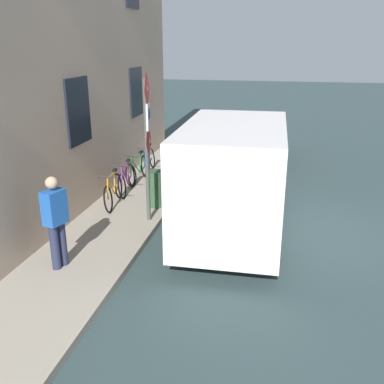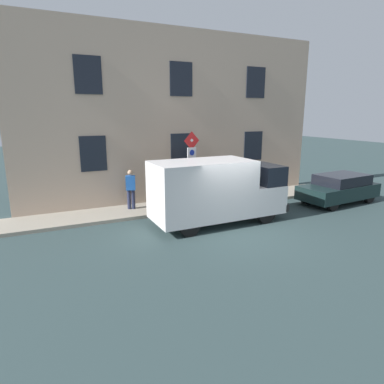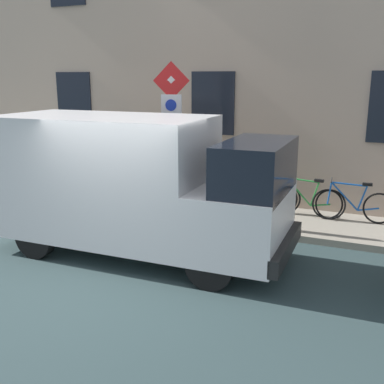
{
  "view_description": "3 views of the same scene",
  "coord_description": "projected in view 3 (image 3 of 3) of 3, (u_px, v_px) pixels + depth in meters",
  "views": [
    {
      "loc": [
        0.14,
        9.16,
        4.04
      ],
      "look_at": [
        1.97,
        0.35,
        0.91
      ],
      "focal_mm": 40.49,
      "sensor_mm": 36.0,
      "label": 1
    },
    {
      "loc": [
        -9.91,
        6.25,
        4.22
      ],
      "look_at": [
        1.85,
        0.78,
        1.15
      ],
      "focal_mm": 31.14,
      "sensor_mm": 36.0,
      "label": 2
    },
    {
      "loc": [
        -5.82,
        -3.9,
        3.17
      ],
      "look_at": [
        2.29,
        -0.47,
        0.93
      ],
      "focal_mm": 42.45,
      "sensor_mm": 36.0,
      "label": 3
    }
  ],
  "objects": [
    {
      "name": "bicycle_orange",
      "position": [
        222.0,
        191.0,
        10.85
      ],
      "size": [
        0.48,
        1.71,
        0.89
      ],
      "rotation": [
        0.0,
        0.0,
        1.71
      ],
      "color": "black",
      "rests_on": "sidewalk_slab"
    },
    {
      "name": "ground_plane",
      "position": [
        112.0,
        275.0,
        7.45
      ],
      "size": [
        80.0,
        80.0,
        0.0
      ],
      "primitive_type": "plane",
      "color": "#2E4041"
    },
    {
      "name": "sign_post_stacked",
      "position": [
        172.0,
        122.0,
        9.64
      ],
      "size": [
        0.19,
        0.55,
        3.22
      ],
      "color": "#474C47",
      "rests_on": "sidewalk_slab"
    },
    {
      "name": "sidewalk_slab",
      "position": [
        198.0,
        211.0,
        10.76
      ],
      "size": [
        1.96,
        16.88,
        0.14
      ],
      "primitive_type": "cube",
      "color": "gray",
      "rests_on": "ground_plane"
    },
    {
      "name": "bicycle_blue",
      "position": [
        353.0,
        204.0,
        9.74
      ],
      "size": [
        0.46,
        1.72,
        0.89
      ],
      "rotation": [
        0.0,
        0.0,
        1.65
      ],
      "color": "black",
      "rests_on": "sidewalk_slab"
    },
    {
      "name": "bicycle_purple",
      "position": [
        263.0,
        195.0,
        10.48
      ],
      "size": [
        0.46,
        1.71,
        0.89
      ],
      "rotation": [
        0.0,
        0.0,
        1.68
      ],
      "color": "black",
      "rests_on": "sidewalk_slab"
    },
    {
      "name": "pedestrian",
      "position": [
        103.0,
        160.0,
        11.73
      ],
      "size": [
        0.36,
        0.46,
        1.72
      ],
      "rotation": [
        0.0,
        0.0,
        2.85
      ],
      "color": "#262B47",
      "rests_on": "sidewalk_slab"
    },
    {
      "name": "delivery_van",
      "position": [
        135.0,
        183.0,
        8.1
      ],
      "size": [
        2.07,
        5.36,
        2.5
      ],
      "rotation": [
        0.0,
        0.0,
        4.73
      ],
      "color": "white",
      "rests_on": "ground_plane"
    },
    {
      "name": "bicycle_green",
      "position": [
        306.0,
        200.0,
        10.11
      ],
      "size": [
        0.46,
        1.72,
        0.89
      ],
      "rotation": [
        0.0,
        0.0,
        1.49
      ],
      "color": "black",
      "rests_on": "sidewalk_slab"
    },
    {
      "name": "building_facade",
      "position": [
        219.0,
        42.0,
        10.98
      ],
      "size": [
        0.75,
        14.88,
        7.96
      ],
      "color": "#C0A58D",
      "rests_on": "ground_plane"
    },
    {
      "name": "litter_bin",
      "position": [
        213.0,
        199.0,
        9.83
      ],
      "size": [
        0.44,
        0.44,
        0.9
      ],
      "primitive_type": "cylinder",
      "color": "#2D5133",
      "rests_on": "sidewalk_slab"
    }
  ]
}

